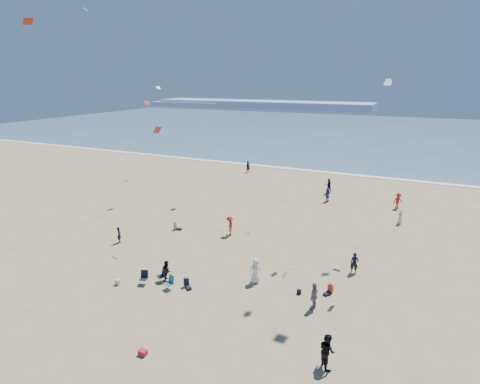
% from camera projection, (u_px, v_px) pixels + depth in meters
% --- Properties ---
extents(ground, '(220.00, 220.00, 0.00)m').
position_uv_depth(ground, '(140.00, 365.00, 19.15)').
color(ground, tan).
rests_on(ground, ground).
extents(ocean, '(220.00, 100.00, 0.06)m').
position_uv_depth(ocean, '(366.00, 132.00, 101.83)').
color(ocean, '#476B84').
rests_on(ocean, ground).
extents(surf_line, '(220.00, 1.20, 0.08)m').
position_uv_depth(surf_line, '(327.00, 172.00, 58.31)').
color(surf_line, white).
rests_on(surf_line, ground).
extents(headland_far, '(110.00, 20.00, 3.20)m').
position_uv_depth(headland_far, '(261.00, 104.00, 190.49)').
color(headland_far, '#7A8EA8').
rests_on(headland_far, ground).
extents(headland_near, '(40.00, 14.00, 2.00)m').
position_uv_depth(headland_near, '(189.00, 104.00, 202.21)').
color(headland_near, '#7A8EA8').
rests_on(headland_near, ground).
extents(standing_flyers, '(34.97, 38.71, 1.89)m').
position_uv_depth(standing_flyers, '(310.00, 239.00, 32.04)').
color(standing_flyers, gray).
rests_on(standing_flyers, ground).
extents(seated_group, '(16.87, 24.66, 0.84)m').
position_uv_depth(seated_group, '(207.00, 312.00, 22.84)').
color(seated_group, white).
rests_on(seated_group, ground).
extents(chair_cluster, '(2.77, 1.60, 1.00)m').
position_uv_depth(chair_cluster, '(158.00, 279.00, 26.42)').
color(chair_cluster, black).
rests_on(chair_cluster, ground).
extents(white_tote, '(0.35, 0.20, 0.40)m').
position_uv_depth(white_tote, '(118.00, 282.00, 26.56)').
color(white_tote, silver).
rests_on(white_tote, ground).
extents(black_backpack, '(0.30, 0.22, 0.38)m').
position_uv_depth(black_backpack, '(166.00, 271.00, 28.17)').
color(black_backpack, black).
rests_on(black_backpack, ground).
extents(cooler, '(0.45, 0.30, 0.30)m').
position_uv_depth(cooler, '(143.00, 353.00, 19.81)').
color(cooler, red).
rests_on(cooler, ground).
extents(navy_bag, '(0.28, 0.18, 0.34)m').
position_uv_depth(navy_bag, '(299.00, 292.00, 25.42)').
color(navy_bag, black).
rests_on(navy_bag, ground).
extents(kites_aloft, '(50.54, 41.43, 27.50)m').
position_uv_depth(kites_aloft, '(396.00, 61.00, 21.62)').
color(kites_aloft, silver).
rests_on(kites_aloft, ground).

